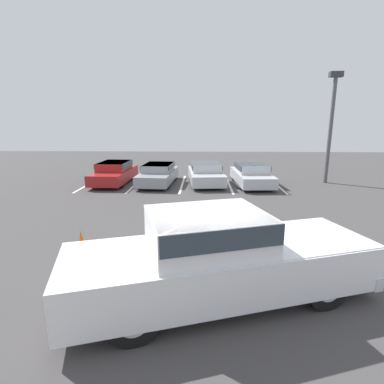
{
  "coord_description": "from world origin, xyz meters",
  "views": [
    {
      "loc": [
        0.04,
        -6.21,
        3.56
      ],
      "look_at": [
        -0.32,
        4.6,
        1.0
      ],
      "focal_mm": 28.0,
      "sensor_mm": 36.0,
      "label": 1
    }
  ],
  "objects_px": {
    "pickup_truck": "(222,257)",
    "parked_sedan_c": "(206,173)",
    "traffic_cone": "(81,243)",
    "parked_sedan_b": "(158,173)",
    "light_post": "(331,120)",
    "parked_sedan_a": "(114,172)",
    "parked_sedan_d": "(252,174)"
  },
  "relations": [
    {
      "from": "pickup_truck",
      "to": "parked_sedan_c",
      "type": "relative_size",
      "value": 1.47
    },
    {
      "from": "pickup_truck",
      "to": "traffic_cone",
      "type": "bearing_deg",
      "value": 134.31
    },
    {
      "from": "pickup_truck",
      "to": "parked_sedan_b",
      "type": "bearing_deg",
      "value": 87.05
    },
    {
      "from": "parked_sedan_c",
      "to": "light_post",
      "type": "relative_size",
      "value": 0.7
    },
    {
      "from": "light_post",
      "to": "parked_sedan_a",
      "type": "bearing_deg",
      "value": -177.75
    },
    {
      "from": "parked_sedan_b",
      "to": "parked_sedan_c",
      "type": "height_order",
      "value": "parked_sedan_c"
    },
    {
      "from": "parked_sedan_b",
      "to": "traffic_cone",
      "type": "height_order",
      "value": "parked_sedan_b"
    },
    {
      "from": "light_post",
      "to": "parked_sedan_c",
      "type": "bearing_deg",
      "value": -176.15
    },
    {
      "from": "light_post",
      "to": "pickup_truck",
      "type": "bearing_deg",
      "value": -119.62
    },
    {
      "from": "pickup_truck",
      "to": "parked_sedan_d",
      "type": "height_order",
      "value": "pickup_truck"
    },
    {
      "from": "pickup_truck",
      "to": "parked_sedan_d",
      "type": "bearing_deg",
      "value": 60.78
    },
    {
      "from": "parked_sedan_a",
      "to": "light_post",
      "type": "relative_size",
      "value": 0.71
    },
    {
      "from": "pickup_truck",
      "to": "traffic_cone",
      "type": "xyz_separation_m",
      "value": [
        -3.69,
        2.0,
        -0.6
      ]
    },
    {
      "from": "parked_sedan_b",
      "to": "traffic_cone",
      "type": "relative_size",
      "value": 6.26
    },
    {
      "from": "parked_sedan_a",
      "to": "parked_sedan_b",
      "type": "distance_m",
      "value": 2.62
    },
    {
      "from": "parked_sedan_d",
      "to": "light_post",
      "type": "height_order",
      "value": "light_post"
    },
    {
      "from": "pickup_truck",
      "to": "parked_sedan_b",
      "type": "distance_m",
      "value": 11.92
    },
    {
      "from": "parked_sedan_d",
      "to": "parked_sedan_c",
      "type": "bearing_deg",
      "value": -98.96
    },
    {
      "from": "pickup_truck",
      "to": "light_post",
      "type": "bearing_deg",
      "value": 43.18
    },
    {
      "from": "parked_sedan_c",
      "to": "parked_sedan_d",
      "type": "bearing_deg",
      "value": 79.08
    },
    {
      "from": "pickup_truck",
      "to": "light_post",
      "type": "xyz_separation_m",
      "value": [
        6.94,
        12.2,
        2.71
      ]
    },
    {
      "from": "traffic_cone",
      "to": "parked_sedan_a",
      "type": "bearing_deg",
      "value": 100.86
    },
    {
      "from": "parked_sedan_c",
      "to": "traffic_cone",
      "type": "distance_m",
      "value": 10.33
    },
    {
      "from": "parked_sedan_b",
      "to": "traffic_cone",
      "type": "distance_m",
      "value": 9.58
    },
    {
      "from": "parked_sedan_d",
      "to": "traffic_cone",
      "type": "distance_m",
      "value": 11.28
    },
    {
      "from": "parked_sedan_d",
      "to": "parked_sedan_a",
      "type": "bearing_deg",
      "value": -95.15
    },
    {
      "from": "traffic_cone",
      "to": "parked_sedan_d",
      "type": "bearing_deg",
      "value": 57.07
    },
    {
      "from": "parked_sedan_d",
      "to": "light_post",
      "type": "bearing_deg",
      "value": 95.86
    },
    {
      "from": "pickup_truck",
      "to": "parked_sedan_a",
      "type": "bearing_deg",
      "value": 98.16
    },
    {
      "from": "pickup_truck",
      "to": "parked_sedan_c",
      "type": "xyz_separation_m",
      "value": [
        -0.18,
        11.72,
        -0.29
      ]
    },
    {
      "from": "parked_sedan_c",
      "to": "parked_sedan_d",
      "type": "relative_size",
      "value": 0.99
    },
    {
      "from": "parked_sedan_c",
      "to": "parked_sedan_b",
      "type": "bearing_deg",
      "value": -91.89
    }
  ]
}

